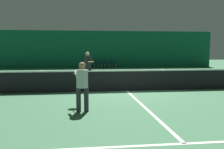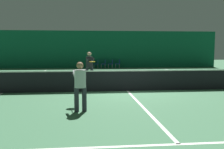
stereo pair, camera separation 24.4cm
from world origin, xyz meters
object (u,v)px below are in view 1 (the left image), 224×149
at_px(courtside_chair_3, 108,63).
at_px(player_near, 82,83).
at_px(courtside_chair_0, 86,63).
at_px(courtside_chair_1, 93,63).
at_px(tennis_net, 127,80).
at_px(courtside_chair_2, 100,63).
at_px(courtside_chair_4, 115,63).
at_px(player_far, 88,65).

bearing_deg(courtside_chair_3, player_near, -8.71).
distance_m(courtside_chair_0, courtside_chair_1, 0.71).
bearing_deg(courtside_chair_0, tennis_net, 6.73).
height_order(courtside_chair_1, courtside_chair_2, same).
height_order(player_near, courtside_chair_4, player_near).
bearing_deg(courtside_chair_1, player_far, -4.56).
height_order(player_far, courtside_chair_0, player_far).
bearing_deg(courtside_chair_0, courtside_chair_4, 90.00).
distance_m(tennis_net, courtside_chair_2, 13.44).
height_order(player_near, courtside_chair_2, player_near).
bearing_deg(courtside_chair_2, courtside_chair_1, -90.00).
xyz_separation_m(courtside_chair_0, courtside_chair_4, (2.85, 0.00, 0.00)).
relative_size(player_far, courtside_chair_2, 2.07).
height_order(courtside_chair_1, courtside_chair_4, same).
xyz_separation_m(player_far, courtside_chair_3, (2.23, 10.14, -0.52)).
relative_size(courtside_chair_0, courtside_chair_1, 1.00).
distance_m(courtside_chair_0, courtside_chair_4, 2.85).
bearing_deg(player_near, courtside_chair_3, -17.41).
bearing_deg(courtside_chair_1, courtside_chair_0, -90.00).
bearing_deg(courtside_chair_4, courtside_chair_1, -90.00).
relative_size(courtside_chair_0, courtside_chair_4, 1.00).
distance_m(player_near, courtside_chair_3, 17.14).
bearing_deg(courtside_chair_4, courtside_chair_2, -90.00).
relative_size(tennis_net, courtside_chair_1, 14.29).
xyz_separation_m(courtside_chair_0, courtside_chair_2, (1.43, 0.00, 0.00)).
bearing_deg(player_far, courtside_chair_1, 167.02).
relative_size(player_near, courtside_chair_3, 1.81).
xyz_separation_m(courtside_chair_1, courtside_chair_4, (2.14, 0.00, 0.00)).
bearing_deg(courtside_chair_4, player_near, -11.05).
relative_size(courtside_chair_2, courtside_chair_4, 1.00).
height_order(courtside_chair_0, courtside_chair_1, same).
bearing_deg(courtside_chair_3, courtside_chair_2, -90.00).
bearing_deg(player_near, courtside_chair_2, -15.04).
relative_size(tennis_net, player_near, 7.88).
relative_size(courtside_chair_2, courtside_chair_3, 1.00).
height_order(tennis_net, courtside_chair_1, tennis_net).
bearing_deg(courtside_chair_2, courtside_chair_3, 90.00).
relative_size(tennis_net, courtside_chair_0, 14.29).
distance_m(player_near, courtside_chair_2, 17.05).
height_order(tennis_net, player_far, player_far).
xyz_separation_m(courtside_chair_0, courtside_chair_1, (0.71, 0.00, 0.00)).
distance_m(player_far, courtside_chair_4, 10.57).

